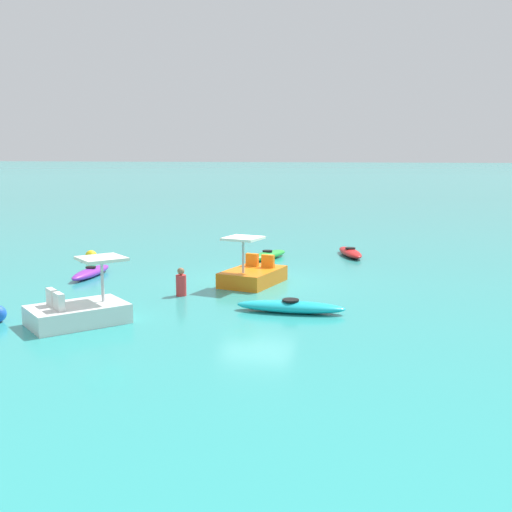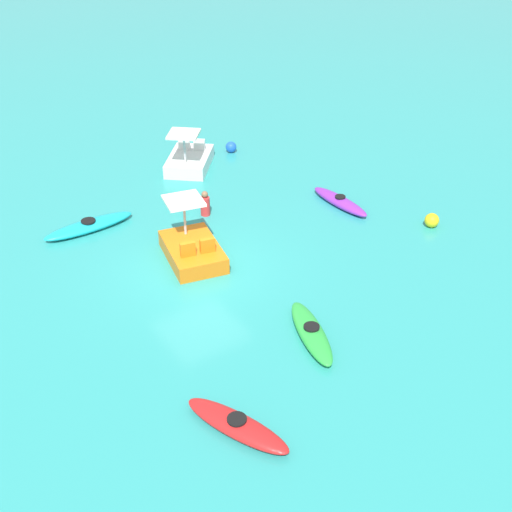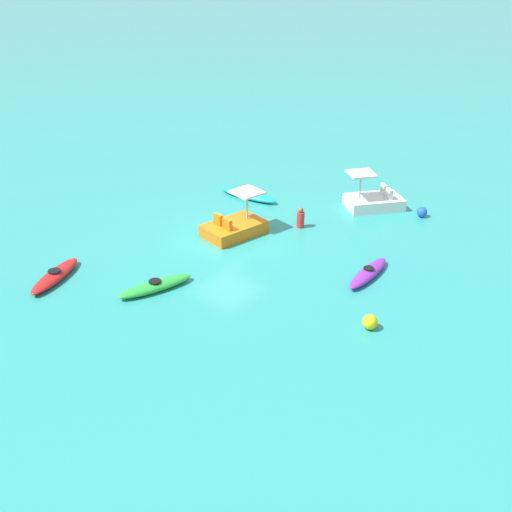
% 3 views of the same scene
% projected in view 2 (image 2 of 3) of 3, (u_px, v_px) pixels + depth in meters
% --- Properties ---
extents(ground_plane, '(600.00, 600.00, 0.00)m').
position_uv_depth(ground_plane, '(197.00, 265.00, 20.01)').
color(ground_plane, teal).
extents(kayak_cyan, '(0.87, 3.06, 0.37)m').
position_uv_depth(kayak_cyan, '(89.00, 226.00, 21.69)').
color(kayak_cyan, '#19B7C6').
rests_on(kayak_cyan, ground_plane).
extents(kayak_red, '(2.71, 1.59, 0.37)m').
position_uv_depth(kayak_red, '(237.00, 425.00, 14.34)').
color(kayak_red, red).
rests_on(kayak_red, ground_plane).
extents(kayak_green, '(2.73, 1.47, 0.37)m').
position_uv_depth(kayak_green, '(311.00, 332.00, 17.02)').
color(kayak_green, green).
rests_on(kayak_green, ground_plane).
extents(kayak_purple, '(2.64, 0.68, 0.37)m').
position_uv_depth(kayak_purple, '(340.00, 201.00, 23.14)').
color(kayak_purple, purple).
rests_on(kayak_purple, ground_plane).
extents(pedal_boat_white, '(2.80, 2.70, 1.68)m').
position_uv_depth(pedal_boat_white, '(189.00, 159.00, 25.73)').
color(pedal_boat_white, white).
rests_on(pedal_boat_white, ground_plane).
extents(pedal_boat_orange, '(2.66, 1.96, 1.68)m').
position_uv_depth(pedal_boat_orange, '(192.00, 249.00, 20.14)').
color(pedal_boat_orange, orange).
rests_on(pedal_boat_orange, ground_plane).
extents(buoy_blue, '(0.44, 0.44, 0.44)m').
position_uv_depth(buoy_blue, '(231.00, 147.00, 27.05)').
color(buoy_blue, blue).
rests_on(buoy_blue, ground_plane).
extents(buoy_yellow, '(0.47, 0.47, 0.47)m').
position_uv_depth(buoy_yellow, '(432.00, 220.00, 21.85)').
color(buoy_yellow, yellow).
rests_on(buoy_yellow, ground_plane).
extents(person_near_shore, '(0.40, 0.40, 0.88)m').
position_uv_depth(person_near_shore, '(205.00, 205.00, 22.46)').
color(person_near_shore, red).
rests_on(person_near_shore, ground_plane).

